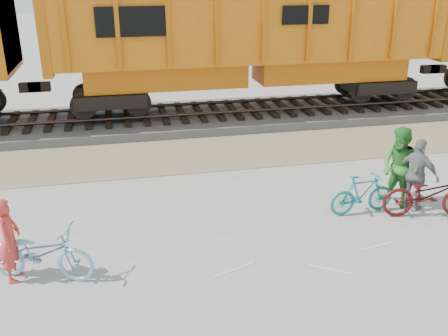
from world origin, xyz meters
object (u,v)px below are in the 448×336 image
(person_solo, at_px, (9,240))
(hopper_car_center, at_px, (251,36))
(person_man, at_px, (400,168))
(person_woman, at_px, (417,175))
(bicycle_blue, at_px, (40,253))
(bicycle_maroon, at_px, (429,194))
(bicycle_teal, at_px, (362,194))

(person_solo, bearing_deg, hopper_car_center, -33.64)
(person_solo, distance_m, person_man, 8.45)
(hopper_car_center, distance_m, person_woman, 8.65)
(bicycle_blue, height_order, bicycle_maroon, bicycle_maroon)
(hopper_car_center, height_order, person_man, hopper_car_center)
(hopper_car_center, relative_size, person_woman, 8.17)
(bicycle_teal, bearing_deg, person_solo, 94.21)
(hopper_car_center, height_order, person_solo, hopper_car_center)
(bicycle_blue, bearing_deg, person_man, -60.53)
(bicycle_maroon, bearing_deg, hopper_car_center, 22.57)
(bicycle_blue, distance_m, person_man, 7.99)
(bicycle_maroon, height_order, person_man, person_man)
(bicycle_maroon, relative_size, person_man, 1.08)
(person_solo, height_order, person_woman, person_woman)
(person_solo, xyz_separation_m, person_man, (8.35, 1.27, 0.16))
(person_woman, bearing_deg, person_man, 12.48)
(bicycle_teal, height_order, person_woman, person_woman)
(bicycle_teal, xyz_separation_m, person_man, (1.00, 0.20, 0.48))
(bicycle_teal, relative_size, person_man, 0.82)
(bicycle_blue, bearing_deg, hopper_car_center, -14.92)
(bicycle_maroon, bearing_deg, bicycle_blue, 105.30)
(hopper_car_center, relative_size, bicycle_blue, 7.04)
(bicycle_blue, xyz_separation_m, person_man, (7.85, 1.37, 0.43))
(bicycle_teal, distance_m, person_woman, 1.34)
(bicycle_teal, height_order, person_solo, person_solo)
(person_man, distance_m, person_woman, 0.40)
(bicycle_blue, height_order, person_woman, person_woman)
(hopper_car_center, bearing_deg, person_woman, -77.90)
(bicycle_maroon, relative_size, person_solo, 1.29)
(bicycle_maroon, height_order, person_solo, person_solo)
(person_solo, bearing_deg, bicycle_maroon, -82.83)
(hopper_car_center, height_order, bicycle_maroon, hopper_car_center)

